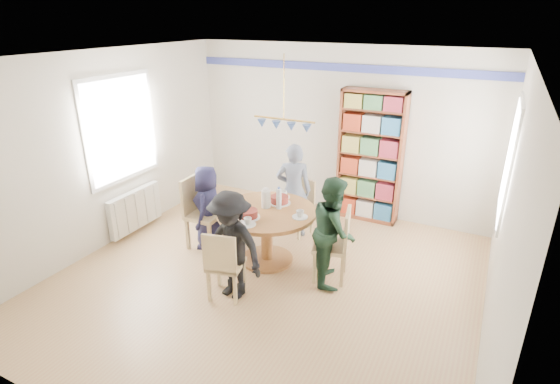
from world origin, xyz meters
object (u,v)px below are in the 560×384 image
Objects in this scene: dining_table at (267,223)px; person_right at (334,231)px; person_left at (208,207)px; person_far at (294,190)px; chair_right at (337,242)px; chair_left at (199,209)px; bookshelf at (370,158)px; chair_near at (223,263)px; chair_far at (301,204)px; radiator at (135,210)px; person_near at (231,246)px.

person_right is at bearing -2.11° from dining_table.
person_far is at bearing 115.43° from person_left.
person_far reaches higher than person_left.
chair_right is 1.32m from person_far.
chair_left is at bearing -93.24° from person_left.
chair_near is at bearing -106.19° from bookshelf.
chair_right is at bearing 72.38° from person_left.
chair_far is at bearing 19.76° from person_right.
radiator is 3.71m from bookshelf.
chair_near is at bearing 113.07° from person_right.
person_right is (1.87, -0.03, 0.08)m from person_left.
person_left is 1.28m from person_near.
chair_far is 1.87m from person_near.
dining_table reaches higher than radiator.
radiator is 0.77× the size of dining_table.
person_right is at bearing 115.36° from person_far.
person_left reaches higher than chair_far.
person_right is at bearing -135.27° from chair_right.
radiator is at bearing 170.13° from person_near.
person_near is (0.01, -0.87, 0.11)m from dining_table.
chair_left is at bearing 3.95° from radiator.
dining_table is 0.88m from person_far.
person_left is at bearing 146.20° from person_near.
person_far is 1.38m from bookshelf.
chair_far is at bearing 117.21° from person_left.
person_far is (1.04, 0.90, 0.14)m from chair_left.
chair_far is at bearing 86.96° from dining_table.
person_left reaches higher than radiator.
person_right is 1.03× the size of person_near.
person_right is 0.66× the size of bookshelf.
chair_far is 1.37m from person_right.
person_right reaches higher than chair_far.
person_left is (-0.93, -0.01, 0.05)m from dining_table.
chair_right is 1.35m from chair_far.
person_left is 2.63m from bookshelf.
radiator is 2.52m from chair_far.
chair_right is 1.99m from bookshelf.
bookshelf reaches higher than radiator.
person_near reaches higher than chair_far.
dining_table is 0.92× the size of person_far.
person_right is at bearing 71.11° from person_left.
chair_near is at bearing -135.68° from chair_right.
person_near is at bearing -137.80° from chair_right.
person_left is (-1.91, -0.02, 0.08)m from chair_right.
person_far reaches higher than chair_left.
dining_table is at bearing -93.04° from chair_far.
person_right is (-0.04, -0.04, 0.16)m from chair_right.
person_far is (-0.01, 0.86, 0.15)m from dining_table.
radiator is 2.35m from chair_near.
person_left is 0.91× the size of person_near.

